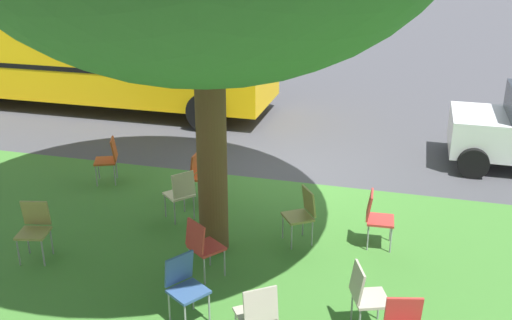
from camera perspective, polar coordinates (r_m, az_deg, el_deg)
The scene contains 13 objects.
ground at distance 11.69m, azimuth 2.63°, elevation -1.61°, with size 80.00×80.00×0.00m, color #424247.
grass_verge at distance 8.92m, azimuth -1.95°, elevation -9.42°, with size 48.00×6.00×0.01m, color #3D752D.
chair_0 at distance 9.28m, azimuth -20.53°, elevation -5.97°, with size 0.50×0.50×0.88m.
chair_1 at distance 7.46m, azimuth -6.87°, elevation -11.72°, with size 0.58×0.57×0.88m.
chair_2 at distance 9.86m, azimuth -7.24°, elevation -3.03°, with size 0.59×0.59×0.88m.
chair_3 at distance 7.35m, azimuth 10.45°, elevation -12.49°, with size 0.54×0.53×0.88m.
chair_4 at distance 8.27m, azimuth -5.20°, elevation -8.06°, with size 0.58×0.58×0.88m.
chair_5 at distance 10.56m, azimuth -5.29°, elevation -1.22°, with size 0.42×0.42×0.88m.
chair_6 at distance 9.14m, azimuth 4.46°, elevation -4.96°, with size 0.58×0.58×0.88m.
chair_7 at distance 6.93m, azimuth 0.13°, elevation -14.43°, with size 0.58×0.58×0.88m.
chair_8 at distance 9.19m, azimuth 11.47°, elevation -5.21°, with size 0.45×0.44×0.88m.
chair_10 at distance 11.58m, azimuth -13.95°, elevation 0.29°, with size 0.55×0.54×0.88m.
school_bus at distance 16.71m, azimuth -16.69°, elevation 10.91°, with size 10.40×2.80×2.88m.
Camera 1 is at (-2.29, 10.50, 4.59)m, focal length 41.60 mm.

